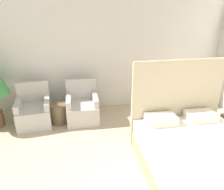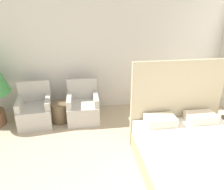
{
  "view_description": "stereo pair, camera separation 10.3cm",
  "coord_description": "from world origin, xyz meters",
  "px_view_note": "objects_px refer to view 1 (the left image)",
  "views": [
    {
      "loc": [
        -0.58,
        -0.9,
        2.4
      ],
      "look_at": [
        0.07,
        2.85,
        0.78
      ],
      "focal_mm": 35.0,
      "sensor_mm": 36.0,
      "label": 1
    },
    {
      "loc": [
        -0.48,
        -0.91,
        2.4
      ],
      "look_at": [
        0.07,
        2.85,
        0.78
      ],
      "focal_mm": 35.0,
      "sensor_mm": 36.0,
      "label": 2
    }
  ],
  "objects_px": {
    "bed": "(203,161)",
    "armchair_near_window_right": "(83,109)",
    "side_table": "(59,113)",
    "armchair_near_window_left": "(34,113)"
  },
  "relations": [
    {
      "from": "bed",
      "to": "side_table",
      "type": "height_order",
      "value": "bed"
    },
    {
      "from": "bed",
      "to": "armchair_near_window_left",
      "type": "relative_size",
      "value": 2.52
    },
    {
      "from": "bed",
      "to": "armchair_near_window_left",
      "type": "distance_m",
      "value": 3.31
    },
    {
      "from": "bed",
      "to": "armchair_near_window_right",
      "type": "relative_size",
      "value": 2.52
    },
    {
      "from": "bed",
      "to": "side_table",
      "type": "xyz_separation_m",
      "value": [
        -2.11,
        2.04,
        -0.09
      ]
    },
    {
      "from": "bed",
      "to": "armchair_near_window_right",
      "type": "height_order",
      "value": "bed"
    },
    {
      "from": "bed",
      "to": "armchair_near_window_right",
      "type": "distance_m",
      "value": 2.59
    },
    {
      "from": "armchair_near_window_right",
      "to": "side_table",
      "type": "height_order",
      "value": "armchair_near_window_right"
    },
    {
      "from": "armchair_near_window_left",
      "to": "bed",
      "type": "bearing_deg",
      "value": -41.91
    },
    {
      "from": "side_table",
      "to": "bed",
      "type": "bearing_deg",
      "value": -43.94
    }
  ]
}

